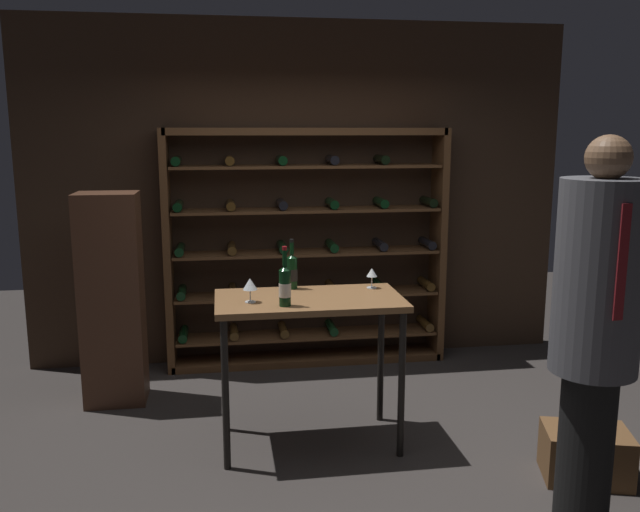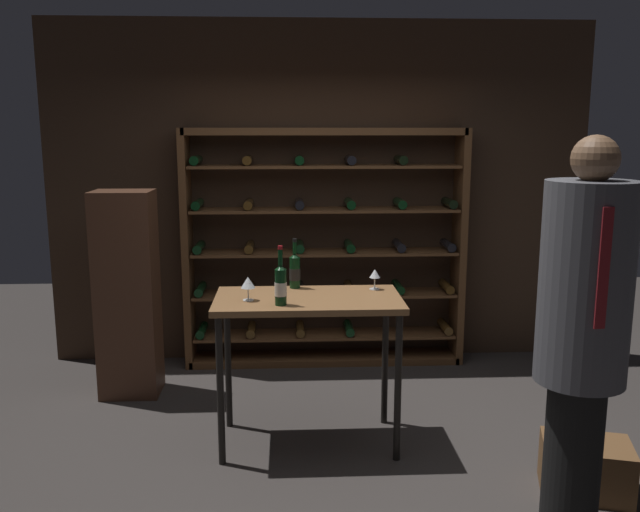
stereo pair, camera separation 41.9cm
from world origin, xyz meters
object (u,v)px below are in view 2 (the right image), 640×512
object	(u,v)px
tasting_table	(308,315)
wine_glass_stemmed_right	(375,275)
display_cabinet	(128,294)
wine_bottle_black_capsule	(281,285)
wine_rack	(323,249)
wine_glass_stemmed_center	(248,283)
wine_crate	(586,467)
wine_bottle_green_slim	(295,270)
person_bystander_red_print	(582,330)

from	to	relation	value
tasting_table	wine_glass_stemmed_right	xyz separation A→B (m)	(0.45, 0.19, 0.22)
display_cabinet	wine_bottle_black_capsule	distance (m)	1.63
wine_rack	display_cabinet	bearing A→B (deg)	-157.56
tasting_table	wine_bottle_black_capsule	bearing A→B (deg)	-133.37
wine_rack	wine_glass_stemmed_center	world-z (taller)	wine_rack
wine_rack	tasting_table	distance (m)	1.56
wine_crate	wine_bottle_green_slim	xyz separation A→B (m)	(-1.62, 0.95, 0.95)
person_bystander_red_print	wine_glass_stemmed_center	bearing A→B (deg)	138.06
wine_bottle_black_capsule	wine_bottle_green_slim	size ratio (longest dim) A/B	1.09
wine_bottle_green_slim	wine_glass_stemmed_right	xyz separation A→B (m)	(0.53, -0.07, -0.02)
wine_crate	wine_glass_stemmed_center	bearing A→B (deg)	161.79
tasting_table	wine_bottle_green_slim	xyz separation A→B (m)	(-0.08, 0.26, 0.24)
display_cabinet	person_bystander_red_print	bearing A→B (deg)	-39.00
wine_crate	display_cabinet	xyz separation A→B (m)	(-2.89, 1.60, 0.64)
wine_glass_stemmed_right	wine_crate	bearing A→B (deg)	-38.84
wine_crate	display_cabinet	distance (m)	3.36
wine_bottle_black_capsule	wine_glass_stemmed_right	world-z (taller)	wine_bottle_black_capsule
wine_rack	tasting_table	xyz separation A→B (m)	(-0.18, -1.54, -0.15)
wine_glass_stemmed_center	person_bystander_red_print	bearing A→B (deg)	-34.90
wine_rack	wine_bottle_black_capsule	xyz separation A→B (m)	(-0.35, -1.72, 0.10)
display_cabinet	wine_glass_stemmed_right	xyz separation A→B (m)	(1.80, -0.72, 0.29)
tasting_table	display_cabinet	world-z (taller)	display_cabinet
wine_bottle_black_capsule	wine_glass_stemmed_right	distance (m)	0.72
wine_bottle_black_capsule	wine_bottle_green_slim	bearing A→B (deg)	78.28
wine_bottle_green_slim	wine_crate	bearing A→B (deg)	-30.37
display_cabinet	wine_glass_stemmed_center	xyz separation A→B (m)	(0.98, -0.97, 0.30)
person_bystander_red_print	wine_bottle_green_slim	distance (m)	1.95
wine_rack	display_cabinet	distance (m)	1.67
wine_glass_stemmed_center	display_cabinet	bearing A→B (deg)	135.18
wine_bottle_black_capsule	display_cabinet	bearing A→B (deg)	137.34
person_bystander_red_print	wine_bottle_black_capsule	bearing A→B (deg)	137.36
wine_crate	wine_bottle_green_slim	bearing A→B (deg)	149.63
wine_rack	wine_glass_stemmed_center	distance (m)	1.70
wine_rack	wine_crate	xyz separation A→B (m)	(1.36, -2.23, -0.86)
wine_glass_stemmed_center	wine_crate	bearing A→B (deg)	-18.21
wine_crate	wine_glass_stemmed_right	size ratio (longest dim) A/B	3.53
wine_glass_stemmed_center	wine_glass_stemmed_right	size ratio (longest dim) A/B	1.10
wine_glass_stemmed_right	wine_glass_stemmed_center	bearing A→B (deg)	-162.95
person_bystander_red_print	wine_crate	world-z (taller)	person_bystander_red_print
wine_rack	wine_crate	world-z (taller)	wine_rack
person_bystander_red_print	wine_bottle_black_capsule	world-z (taller)	person_bystander_red_print
wine_glass_stemmed_right	wine_bottle_green_slim	bearing A→B (deg)	172.54
wine_bottle_green_slim	wine_glass_stemmed_right	distance (m)	0.53
wine_bottle_black_capsule	wine_glass_stemmed_center	size ratio (longest dim) A/B	2.41
wine_bottle_green_slim	wine_rack	bearing A→B (deg)	78.45
wine_rack	display_cabinet	world-z (taller)	wine_rack
person_bystander_red_print	wine_bottle_green_slim	bearing A→B (deg)	125.28
display_cabinet	wine_bottle_black_capsule	bearing A→B (deg)	-42.66
person_bystander_red_print	wine_crate	bearing A→B (deg)	50.37
wine_rack	wine_bottle_black_capsule	world-z (taller)	wine_rack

